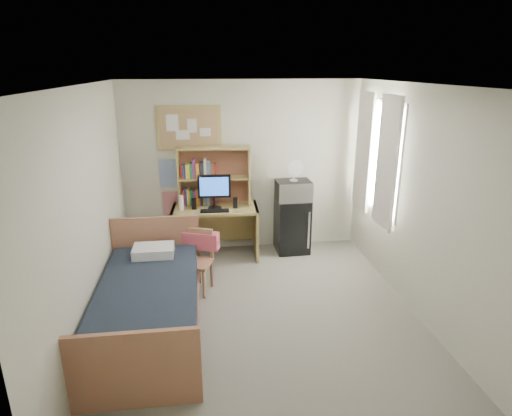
{
  "coord_description": "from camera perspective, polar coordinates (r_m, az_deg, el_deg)",
  "views": [
    {
      "loc": [
        -0.64,
        -4.28,
        2.77
      ],
      "look_at": [
        0.09,
        1.2,
        0.94
      ],
      "focal_mm": 30.0,
      "sensor_mm": 36.0,
      "label": 1
    }
  ],
  "objects": [
    {
      "name": "hutch",
      "position": [
        6.38,
        -5.61,
        4.26
      ],
      "size": [
        1.08,
        0.33,
        0.87
      ],
      "primitive_type": "cube",
      "rotation": [
        0.0,
        0.0,
        -0.05
      ],
      "color": "tan",
      "rests_on": "desk"
    },
    {
      "name": "curtain_right",
      "position": [
        6.44,
        14.16,
        7.33
      ],
      "size": [
        0.04,
        0.55,
        1.7
      ],
      "primitive_type": "cube",
      "color": "white",
      "rests_on": "wall_right"
    },
    {
      "name": "hoodie",
      "position": [
        5.6,
        -7.39,
        -4.3
      ],
      "size": [
        0.5,
        0.3,
        0.23
      ],
      "primitive_type": "cube",
      "rotation": [
        0.0,
        0.0,
        -0.36
      ],
      "color": "#D75160",
      "rests_on": "desk_chair"
    },
    {
      "name": "curtain_left",
      "position": [
        5.72,
        17.05,
        5.74
      ],
      "size": [
        0.04,
        0.55,
        1.7
      ],
      "primitive_type": "cube",
      "color": "white",
      "rests_on": "wall_right"
    },
    {
      "name": "microwave",
      "position": [
        6.49,
        5.0,
        2.37
      ],
      "size": [
        0.52,
        0.4,
        0.3
      ],
      "primitive_type": "cube",
      "rotation": [
        0.0,
        0.0,
        0.02
      ],
      "color": "silver",
      "rests_on": "mini_fridge"
    },
    {
      "name": "poster_wave",
      "position": [
        6.56,
        -11.45,
        4.58
      ],
      "size": [
        0.3,
        0.01,
        0.42
      ],
      "primitive_type": "cube",
      "color": "#274C9D",
      "rests_on": "wall_back"
    },
    {
      "name": "window_unit",
      "position": [
        6.09,
        15.78,
        6.58
      ],
      "size": [
        0.1,
        1.4,
        1.7
      ],
      "primitive_type": "cube",
      "color": "white",
      "rests_on": "wall_right"
    },
    {
      "name": "wall_back",
      "position": [
        6.57,
        -1.83,
        5.42
      ],
      "size": [
        3.6,
        0.04,
        2.6
      ],
      "primitive_type": "cube",
      "color": "beige",
      "rests_on": "floor"
    },
    {
      "name": "mini_fridge",
      "position": [
        6.69,
        4.83,
        -2.28
      ],
      "size": [
        0.5,
        0.5,
        0.84
      ],
      "primitive_type": "cube",
      "rotation": [
        0.0,
        0.0,
        0.02
      ],
      "color": "black",
      "rests_on": "floor"
    },
    {
      "name": "monitor",
      "position": [
        6.23,
        -5.58,
        2.14
      ],
      "size": [
        0.47,
        0.06,
        0.5
      ],
      "primitive_type": "cube",
      "rotation": [
        0.0,
        0.0,
        -0.05
      ],
      "color": "black",
      "rests_on": "desk"
    },
    {
      "name": "desk_fan",
      "position": [
        6.42,
        5.07,
        4.89
      ],
      "size": [
        0.24,
        0.24,
        0.29
      ],
      "primitive_type": "cylinder",
      "rotation": [
        0.0,
        0.0,
        0.02
      ],
      "color": "white",
      "rests_on": "microwave"
    },
    {
      "name": "bed",
      "position": [
        4.85,
        -14.04,
        -12.95
      ],
      "size": [
        1.07,
        2.13,
        0.59
      ],
      "primitive_type": "cube",
      "rotation": [
        0.0,
        0.0,
        -0.0
      ],
      "color": "black",
      "rests_on": "floor"
    },
    {
      "name": "poster_japan",
      "position": [
        6.68,
        -11.2,
        0.67
      ],
      "size": [
        0.28,
        0.01,
        0.36
      ],
      "primitive_type": "cube",
      "color": "red",
      "rests_on": "wall_back"
    },
    {
      "name": "pillow",
      "position": [
        5.36,
        -13.5,
        -5.57
      ],
      "size": [
        0.49,
        0.34,
        0.12
      ],
      "primitive_type": "cube",
      "rotation": [
        0.0,
        0.0,
        -0.0
      ],
      "color": "white",
      "rests_on": "bed"
    },
    {
      "name": "wall_front",
      "position": [
        2.7,
        7.64,
        -14.79
      ],
      "size": [
        3.6,
        0.04,
        2.6
      ],
      "primitive_type": "cube",
      "color": "beige",
      "rests_on": "floor"
    },
    {
      "name": "floor",
      "position": [
        5.14,
        0.8,
        -14.4
      ],
      "size": [
        3.6,
        4.2,
        0.02
      ],
      "primitive_type": "cube",
      "color": "gray",
      "rests_on": "ground"
    },
    {
      "name": "wall_left",
      "position": [
        4.67,
        -21.56,
        -1.35
      ],
      "size": [
        0.04,
        4.2,
        2.6
      ],
      "primitive_type": "cube",
      "color": "beige",
      "rests_on": "floor"
    },
    {
      "name": "wall_right",
      "position": [
        5.14,
        21.15,
        0.45
      ],
      "size": [
        0.04,
        4.2,
        2.6
      ],
      "primitive_type": "cube",
      "color": "beige",
      "rests_on": "floor"
    },
    {
      "name": "keyboard",
      "position": [
        6.17,
        -5.52,
        -0.38
      ],
      "size": [
        0.42,
        0.15,
        0.02
      ],
      "primitive_type": "cube",
      "rotation": [
        0.0,
        0.0,
        -0.05
      ],
      "color": "black",
      "rests_on": "desk"
    },
    {
      "name": "bulletin_board",
      "position": [
        6.42,
        -8.93,
        10.52
      ],
      "size": [
        0.94,
        0.03,
        0.64
      ],
      "primitive_type": "cube",
      "color": "tan",
      "rests_on": "wall_back"
    },
    {
      "name": "ceiling",
      "position": [
        4.33,
        0.96,
        16.09
      ],
      "size": [
        3.6,
        4.2,
        0.02
      ],
      "primitive_type": "cube",
      "color": "white",
      "rests_on": "wall_back"
    },
    {
      "name": "desk_chair",
      "position": [
        5.52,
        -8.01,
        -7.21
      ],
      "size": [
        0.52,
        0.52,
        0.81
      ],
      "primitive_type": "cube",
      "rotation": [
        0.0,
        0.0,
        -0.36
      ],
      "color": "#A97050",
      "rests_on": "floor"
    },
    {
      "name": "water_bottle",
      "position": [
        6.26,
        -9.94,
        0.67
      ],
      "size": [
        0.07,
        0.07,
        0.22
      ],
      "primitive_type": "cylinder",
      "rotation": [
        0.0,
        0.0,
        -0.05
      ],
      "color": "white",
      "rests_on": "desk"
    },
    {
      "name": "speaker_right",
      "position": [
        6.28,
        -2.79,
        0.7
      ],
      "size": [
        0.07,
        0.07,
        0.16
      ],
      "primitive_type": "cube",
      "rotation": [
        0.0,
        0.0,
        -0.05
      ],
      "color": "black",
      "rests_on": "desk"
    },
    {
      "name": "desk",
      "position": [
        6.49,
        -5.4,
        -3.2
      ],
      "size": [
        1.29,
        0.69,
        0.79
      ],
      "primitive_type": "cube",
      "rotation": [
        0.0,
        0.0,
        -0.05
      ],
      "color": "tan",
      "rests_on": "floor"
    },
    {
      "name": "speaker_left",
      "position": [
        6.29,
        -8.26,
        0.55
      ],
      "size": [
        0.07,
        0.07,
        0.16
      ],
      "primitive_type": "cube",
      "rotation": [
        0.0,
        0.0,
        -0.05
      ],
      "color": "black",
      "rests_on": "desk"
    }
  ]
}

